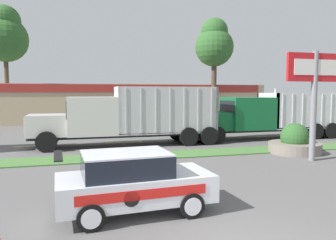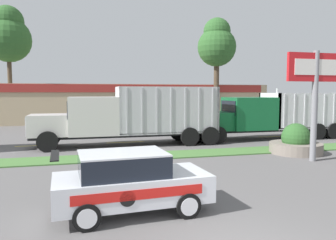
{
  "view_description": "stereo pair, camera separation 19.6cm",
  "coord_description": "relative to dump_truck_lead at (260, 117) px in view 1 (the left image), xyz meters",
  "views": [
    {
      "loc": [
        -3.06,
        -5.28,
        3.23
      ],
      "look_at": [
        0.98,
        9.44,
        1.93
      ],
      "focal_mm": 35.0,
      "sensor_mm": 36.0,
      "label": 1
    },
    {
      "loc": [
        -2.87,
        -5.33,
        3.23
      ],
      "look_at": [
        0.98,
        9.44,
        1.93
      ],
      "focal_mm": 35.0,
      "sensor_mm": 36.0,
      "label": 2
    }
  ],
  "objects": [
    {
      "name": "grass_verge",
      "position": [
        -9.1,
        -4.14,
        -1.49
      ],
      "size": [
        120.0,
        1.93,
        0.06
      ],
      "primitive_type": "cube",
      "color": "#477538",
      "rests_on": "ground_plane"
    },
    {
      "name": "centre_line_3",
      "position": [
        -14.76,
        0.82,
        -1.51
      ],
      "size": [
        2.4,
        0.14,
        0.01
      ],
      "primitive_type": "cube",
      "color": "yellow",
      "rests_on": "ground_plane"
    },
    {
      "name": "centre_line_4",
      "position": [
        -9.36,
        0.82,
        -1.51
      ],
      "size": [
        2.4,
        0.14,
        0.01
      ],
      "primitive_type": "cube",
      "color": "yellow",
      "rests_on": "ground_plane"
    },
    {
      "name": "centre_line_5",
      "position": [
        -3.96,
        0.82,
        -1.51
      ],
      "size": [
        2.4,
        0.14,
        0.01
      ],
      "primitive_type": "cube",
      "color": "yellow",
      "rests_on": "ground_plane"
    },
    {
      "name": "centre_line_6",
      "position": [
        1.44,
        0.82,
        -1.51
      ],
      "size": [
        2.4,
        0.14,
        0.01
      ],
      "primitive_type": "cube",
      "color": "yellow",
      "rests_on": "ground_plane"
    },
    {
      "name": "centre_line_7",
      "position": [
        6.84,
        0.82,
        -1.51
      ],
      "size": [
        2.4,
        0.14,
        0.01
      ],
      "primitive_type": "cube",
      "color": "yellow",
      "rests_on": "ground_plane"
    },
    {
      "name": "dump_truck_lead",
      "position": [
        0.0,
        0.0,
        0.0
      ],
      "size": [
        11.86,
        2.81,
        3.48
      ],
      "color": "black",
      "rests_on": "ground_plane"
    },
    {
      "name": "dump_truck_trail",
      "position": [
        -10.21,
        -0.41,
        0.1
      ],
      "size": [
        11.13,
        2.71,
        3.56
      ],
      "color": "black",
      "rests_on": "ground_plane"
    },
    {
      "name": "rally_car",
      "position": [
        -10.81,
        -11.62,
        -0.66
      ],
      "size": [
        4.18,
        2.15,
        1.68
      ],
      "color": "silver",
      "rests_on": "ground_plane"
    },
    {
      "name": "store_sign_post",
      "position": [
        -1.55,
        -7.18,
        2.16
      ],
      "size": [
        2.94,
        0.28,
        5.13
      ],
      "color": "gray",
      "rests_on": "ground_plane"
    },
    {
      "name": "stone_planter",
      "position": [
        -1.08,
        -5.25,
        -0.98
      ],
      "size": [
        2.72,
        2.72,
        1.6
      ],
      "color": "slate",
      "rests_on": "ground_plane"
    },
    {
      "name": "store_building_backdrop",
      "position": [
        -7.69,
        19.76,
        0.53
      ],
      "size": [
        32.84,
        12.1,
        4.08
      ],
      "color": "tan",
      "rests_on": "ground_plane"
    },
    {
      "name": "tree_behind_left",
      "position": [
        -18.85,
        14.97,
        7.19
      ],
      "size": [
        4.34,
        4.34,
        11.58
      ],
      "color": "#473828",
      "rests_on": "ground_plane"
    },
    {
      "name": "tree_behind_centre",
      "position": [
        2.24,
        13.37,
        6.91
      ],
      "size": [
        4.18,
        4.18,
        11.25
      ],
      "color": "#473828",
      "rests_on": "ground_plane"
    }
  ]
}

